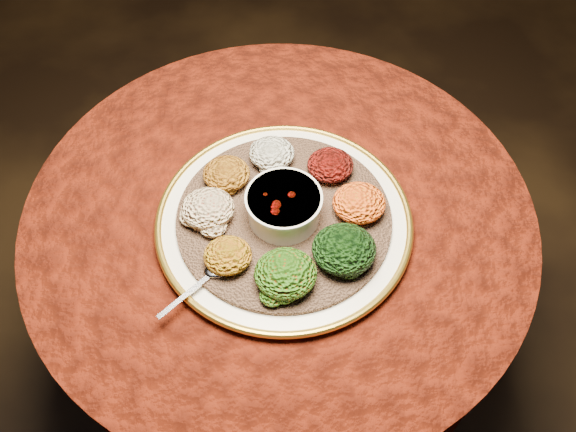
{
  "coord_description": "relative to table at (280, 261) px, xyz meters",
  "views": [
    {
      "loc": [
        -0.02,
        -0.71,
        1.7
      ],
      "look_at": [
        0.02,
        -0.03,
        0.76
      ],
      "focal_mm": 40.0,
      "sensor_mm": 36.0,
      "label": 1
    }
  ],
  "objects": [
    {
      "name": "portion_tikil",
      "position": [
        0.14,
        -0.03,
        0.23
      ],
      "size": [
        0.1,
        0.09,
        0.05
      ],
      "primitive_type": "ellipsoid",
      "color": "#C88210",
      "rests_on": "injera"
    },
    {
      "name": "stew_bowl",
      "position": [
        0.01,
        -0.03,
        0.24
      ],
      "size": [
        0.14,
        0.14,
        0.06
      ],
      "color": "silver",
      "rests_on": "injera"
    },
    {
      "name": "portion_kik",
      "position": [
        -0.09,
        -0.12,
        0.23
      ],
      "size": [
        0.08,
        0.08,
        0.04
      ],
      "primitive_type": "ellipsoid",
      "color": "#9F570E",
      "rests_on": "injera"
    },
    {
      "name": "table",
      "position": [
        0.0,
        0.0,
        0.0
      ],
      "size": [
        0.96,
        0.96,
        0.73
      ],
      "color": "black",
      "rests_on": "ground"
    },
    {
      "name": "portion_mixveg",
      "position": [
        0.0,
        -0.17,
        0.23
      ],
      "size": [
        0.11,
        0.1,
        0.05
      ],
      "primitive_type": "ellipsoid",
      "color": "#A8290A",
      "rests_on": "injera"
    },
    {
      "name": "portion_gomen",
      "position": [
        0.11,
        -0.13,
        0.23
      ],
      "size": [
        0.11,
        0.1,
        0.05
      ],
      "primitive_type": "ellipsoid",
      "color": "black",
      "rests_on": "injera"
    },
    {
      "name": "portion_timatim",
      "position": [
        -0.13,
        -0.03,
        0.23
      ],
      "size": [
        0.1,
        0.09,
        0.05
      ],
      "primitive_type": "ellipsoid",
      "color": "maroon",
      "rests_on": "injera"
    },
    {
      "name": "spoon",
      "position": [
        -0.12,
        -0.15,
        0.21
      ],
      "size": [
        0.11,
        0.1,
        0.01
      ],
      "rotation": [
        0.0,
        0.0,
        -2.4
      ],
      "color": "silver",
      "rests_on": "injera"
    },
    {
      "name": "injera",
      "position": [
        0.01,
        -0.03,
        0.2
      ],
      "size": [
        0.4,
        0.4,
        0.01
      ],
      "primitive_type": "cylinder",
      "rotation": [
        0.0,
        0.0,
        -0.03
      ],
      "color": "brown",
      "rests_on": "platter"
    },
    {
      "name": "portion_kitfo",
      "position": [
        0.1,
        0.06,
        0.23
      ],
      "size": [
        0.09,
        0.08,
        0.04
      ],
      "primitive_type": "ellipsoid",
      "color": "black",
      "rests_on": "injera"
    },
    {
      "name": "platter",
      "position": [
        0.01,
        -0.03,
        0.19
      ],
      "size": [
        0.5,
        0.5,
        0.02
      ],
      "rotation": [
        0.0,
        0.0,
        0.11
      ],
      "color": "silver",
      "rests_on": "table"
    },
    {
      "name": "portion_shiro",
      "position": [
        -0.09,
        0.05,
        0.23
      ],
      "size": [
        0.09,
        0.08,
        0.04
      ],
      "primitive_type": "ellipsoid",
      "color": "#965A12",
      "rests_on": "injera"
    },
    {
      "name": "portion_ayib",
      "position": [
        -0.01,
        0.1,
        0.23
      ],
      "size": [
        0.09,
        0.08,
        0.04
      ],
      "primitive_type": "ellipsoid",
      "color": "beige",
      "rests_on": "injera"
    }
  ]
}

